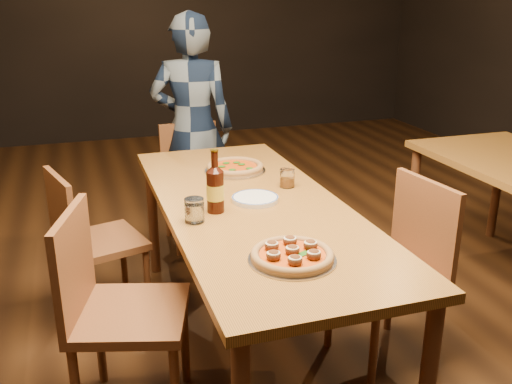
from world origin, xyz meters
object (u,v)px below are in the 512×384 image
object	(u,v)px
table_main	(253,217)
chair_main_sw	(101,241)
pizza_meatball	(292,255)
diner	(192,128)
pizza_margherita	(235,167)
beer_bottle	(215,190)
plate_stack	(255,199)
chair_end	(196,184)
chair_main_nw	(130,312)
amber_glass	(287,178)
water_glass	(194,210)
chair_main_e	(387,272)

from	to	relation	value
table_main	chair_main_sw	size ratio (longest dim) A/B	2.32
pizza_meatball	diner	size ratio (longest dim) A/B	0.21
pizza_margherita	pizza_meatball	bearing A→B (deg)	-95.45
beer_bottle	plate_stack	bearing A→B (deg)	20.07
pizza_meatball	chair_main_sw	bearing A→B (deg)	118.89
chair_main_sw	pizza_margherita	xyz separation A→B (m)	(0.73, -0.03, 0.34)
chair_end	beer_bottle	world-z (taller)	beer_bottle
table_main	chair_main_sw	xyz separation A→B (m)	(-0.67, 0.52, -0.25)
chair_main_nw	amber_glass	bearing A→B (deg)	-44.20
beer_bottle	chair_end	bearing A→B (deg)	81.79
pizza_margherita	water_glass	size ratio (longest dim) A/B	3.19
chair_main_sw	plate_stack	world-z (taller)	chair_main_sw
chair_end	plate_stack	xyz separation A→B (m)	(0.01, -1.27, 0.34)
table_main	beer_bottle	bearing A→B (deg)	-164.19
beer_bottle	chair_main_sw	bearing A→B (deg)	129.85
table_main	water_glass	world-z (taller)	water_glass
chair_main_sw	plate_stack	size ratio (longest dim) A/B	3.99
chair_main_nw	amber_glass	world-z (taller)	chair_main_nw
chair_end	plate_stack	bearing A→B (deg)	-90.89
chair_main_sw	chair_main_e	bearing A→B (deg)	-139.47
chair_main_sw	water_glass	bearing A→B (deg)	-166.51
pizza_margherita	beer_bottle	distance (m)	0.61
pizza_margherita	water_glass	world-z (taller)	water_glass
plate_stack	amber_glass	size ratio (longest dim) A/B	2.37
chair_main_e	plate_stack	world-z (taller)	chair_main_e
chair_main_e	chair_main_sw	bearing A→B (deg)	-130.51
chair_end	pizza_margherita	distance (m)	0.87
pizza_margherita	beer_bottle	xyz separation A→B (m)	(-0.25, -0.55, 0.08)
chair_end	amber_glass	xyz separation A→B (m)	(0.23, -1.13, 0.37)
chair_end	beer_bottle	xyz separation A→B (m)	(-0.19, -1.35, 0.42)
table_main	water_glass	bearing A→B (deg)	-155.26
chair_main_sw	beer_bottle	distance (m)	0.86
chair_end	amber_glass	world-z (taller)	chair_end
chair_main_sw	pizza_margherita	world-z (taller)	chair_main_sw
table_main	chair_main_nw	size ratio (longest dim) A/B	2.14
table_main	chair_main_nw	bearing A→B (deg)	-153.46
table_main	amber_glass	world-z (taller)	amber_glass
chair_main_nw	water_glass	bearing A→B (deg)	-45.12
chair_end	water_glass	world-z (taller)	water_glass
beer_bottle	water_glass	xyz separation A→B (m)	(-0.11, -0.09, -0.05)
chair_main_nw	beer_bottle	world-z (taller)	beer_bottle
water_glass	diner	world-z (taller)	diner
water_glass	diner	distance (m)	1.63
chair_main_nw	chair_main_sw	world-z (taller)	chair_main_nw
pizza_meatball	chair_main_nw	bearing A→B (deg)	151.58
chair_main_sw	chair_main_e	distance (m)	1.47
chair_main_nw	amber_glass	xyz separation A→B (m)	(0.84, 0.47, 0.33)
chair_end	pizza_margherita	bearing A→B (deg)	-87.62
pizza_meatball	diner	distance (m)	2.06
chair_main_sw	chair_end	bearing A→B (deg)	-56.85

